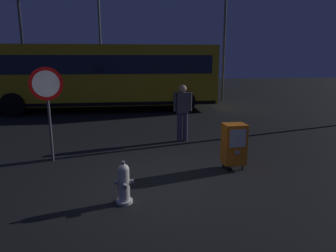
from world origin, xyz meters
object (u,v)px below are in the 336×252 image
object	(u,v)px
stop_sign	(47,95)
street_light_near_right	(225,28)
newspaper_box_primary	(234,144)
bus_far	(106,70)
street_light_far_left	(100,26)
street_light_near_left	(19,15)
pedestrian	(183,110)
fire_hydrant	(124,183)
bus_near	(102,74)

from	to	relation	value
stop_sign	street_light_near_right	xyz separation A→B (m)	(7.64, 9.80, 2.51)
newspaper_box_primary	bus_far	bearing A→B (deg)	103.80
newspaper_box_primary	street_light_far_left	world-z (taller)	street_light_far_left
street_light_near_left	street_light_near_right	bearing A→B (deg)	-8.21
pedestrian	bus_far	bearing A→B (deg)	103.56
fire_hydrant	street_light_far_left	xyz separation A→B (m)	(-1.09, 14.82, 4.01)
bus_far	stop_sign	bearing A→B (deg)	-86.42
street_light_far_left	pedestrian	bearing A→B (deg)	-75.45
fire_hydrant	pedestrian	bearing A→B (deg)	64.40
stop_sign	bus_far	bearing A→B (deg)	86.04
pedestrian	bus_far	xyz separation A→B (m)	(-2.62, 10.84, 0.76)
bus_far	street_light_near_right	xyz separation A→B (m)	(6.80, -2.32, 2.40)
stop_sign	bus_far	world-z (taller)	bus_far
pedestrian	street_light_near_left	size ratio (longest dim) A/B	0.20
bus_far	fire_hydrant	bearing A→B (deg)	-79.21
street_light_far_left	street_light_near_left	bearing A→B (deg)	-167.74
street_light_near_left	street_light_near_right	world-z (taller)	street_light_near_left
newspaper_box_primary	street_light_near_left	distance (m)	15.40
pedestrian	street_light_near_right	bearing A→B (deg)	63.86
fire_hydrant	stop_sign	bearing A→B (deg)	124.14
bus_near	street_light_near_left	distance (m)	6.85
bus_far	street_light_near_left	world-z (taller)	street_light_near_left
pedestrian	street_light_near_right	world-z (taller)	street_light_near_right
bus_far	bus_near	bearing A→B (deg)	-81.99
bus_near	street_light_near_left	size ratio (longest dim) A/B	1.27
pedestrian	street_light_near_right	size ratio (longest dim) A/B	0.24
stop_sign	street_light_far_left	bearing A→B (deg)	87.33
bus_near	bus_far	size ratio (longest dim) A/B	0.99
newspaper_box_primary	street_light_far_left	distance (m)	14.49
street_light_near_left	street_light_far_left	world-z (taller)	street_light_near_left
bus_far	street_light_near_left	distance (m)	5.51
fire_hydrant	bus_far	xyz separation A→B (m)	(-0.83, 14.58, 1.36)
newspaper_box_primary	bus_far	world-z (taller)	bus_far
newspaper_box_primary	stop_sign	size ratio (longest dim) A/B	0.46
fire_hydrant	bus_near	xyz separation A→B (m)	(-0.79, 9.81, 1.36)
fire_hydrant	newspaper_box_primary	xyz separation A→B (m)	(2.44, 1.28, 0.22)
newspaper_box_primary	street_light_near_left	xyz separation A→B (m)	(-7.80, 12.61, 4.18)
newspaper_box_primary	stop_sign	xyz separation A→B (m)	(-4.10, 1.17, 1.03)
newspaper_box_primary	stop_sign	bearing A→B (deg)	164.02
stop_sign	pedestrian	distance (m)	3.74
fire_hydrant	newspaper_box_primary	size ratio (longest dim) A/B	0.73
pedestrian	bus_near	bearing A→B (deg)	112.98
bus_far	pedestrian	bearing A→B (deg)	-68.90
bus_near	street_light_near_left	xyz separation A→B (m)	(-4.58, 4.08, 3.04)
fire_hydrant	newspaper_box_primary	distance (m)	2.76
newspaper_box_primary	street_light_near_left	bearing A→B (deg)	121.75
fire_hydrant	pedestrian	world-z (taller)	pedestrian
pedestrian	street_light_far_left	xyz separation A→B (m)	(-2.88, 11.09, 3.41)
newspaper_box_primary	street_light_far_left	size ratio (longest dim) A/B	0.13
bus_near	newspaper_box_primary	bearing A→B (deg)	-67.34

